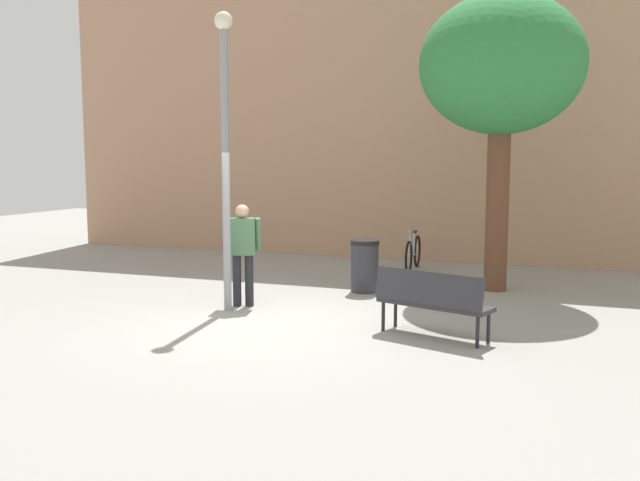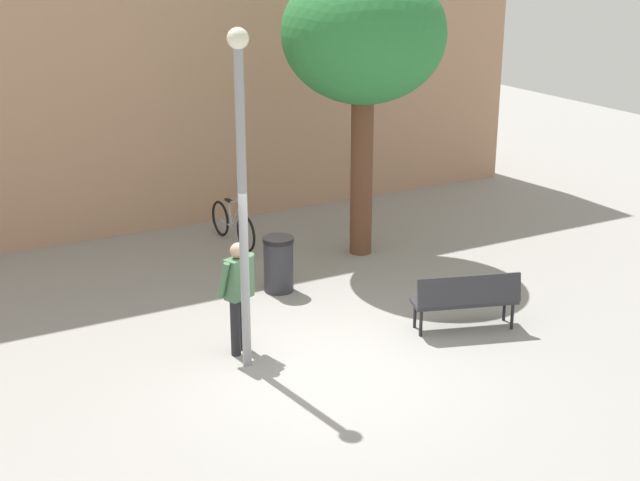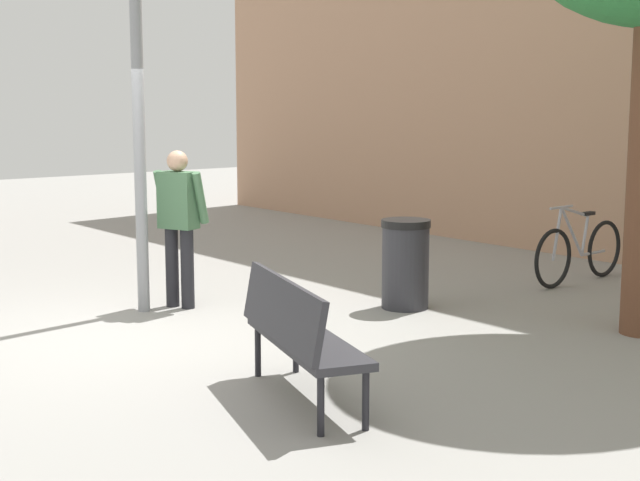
# 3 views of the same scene
# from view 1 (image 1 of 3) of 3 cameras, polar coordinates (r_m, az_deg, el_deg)

# --- Properties ---
(ground_plane) EXTENTS (36.00, 36.00, 0.00)m
(ground_plane) POSITION_cam_1_polar(r_m,az_deg,el_deg) (10.27, -4.77, -6.90)
(ground_plane) COLOR gray
(building_facade) EXTENTS (17.36, 2.00, 7.68)m
(building_facade) POSITION_cam_1_polar(r_m,az_deg,el_deg) (17.65, 6.41, 11.38)
(building_facade) COLOR tan
(building_facade) RESTS_ON ground_plane
(lamppost) EXTENTS (0.28, 0.28, 4.63)m
(lamppost) POSITION_cam_1_polar(r_m,az_deg,el_deg) (11.01, -7.75, 8.46)
(lamppost) COLOR gray
(lamppost) RESTS_ON ground_plane
(person_by_lamppost) EXTENTS (0.63, 0.45, 1.67)m
(person_by_lamppost) POSITION_cam_1_polar(r_m,az_deg,el_deg) (11.41, -6.33, -0.59)
(person_by_lamppost) COLOR #232328
(person_by_lamppost) RESTS_ON ground_plane
(park_bench) EXTENTS (1.67, 0.95, 0.92)m
(park_bench) POSITION_cam_1_polar(r_m,az_deg,el_deg) (9.53, 9.10, -4.68)
(park_bench) COLOR #2D2D33
(park_bench) RESTS_ON ground_plane
(plaza_tree) EXTENTS (2.91, 2.91, 5.30)m
(plaza_tree) POSITION_cam_1_polar(r_m,az_deg,el_deg) (13.11, 14.61, 13.50)
(plaza_tree) COLOR brown
(plaza_tree) RESTS_ON ground_plane
(bicycle_silver) EXTENTS (0.15, 1.81, 0.97)m
(bicycle_silver) POSITION_cam_1_polar(r_m,az_deg,el_deg) (15.07, 7.61, -1.03)
(bicycle_silver) COLOR black
(bicycle_silver) RESTS_ON ground_plane
(trash_bin) EXTENTS (0.52, 0.52, 0.95)m
(trash_bin) POSITION_cam_1_polar(r_m,az_deg,el_deg) (12.63, 3.67, -2.08)
(trash_bin) COLOR #2D2D33
(trash_bin) RESTS_ON ground_plane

